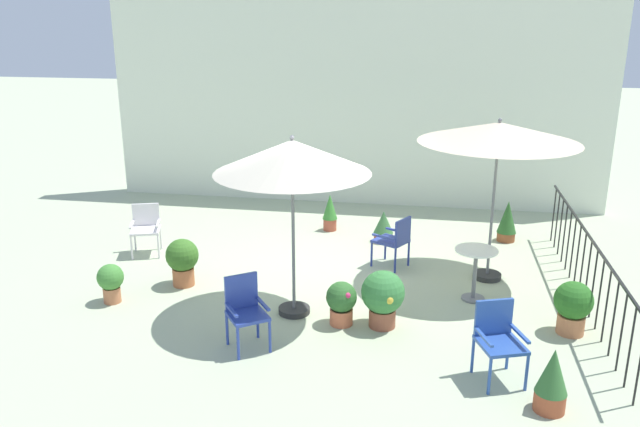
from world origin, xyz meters
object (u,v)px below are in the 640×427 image
Objects in this scene: patio_umbrella_1 at (499,134)px; patio_chair_1 at (498,336)px; potted_plant_2 at (573,305)px; potted_plant_8 at (383,296)px; patio_chair_0 at (146,225)px; potted_plant_4 at (507,221)px; patio_chair_2 at (395,238)px; patio_umbrella_0 at (292,158)px; potted_plant_3 at (383,226)px; patio_chair_3 at (245,307)px; potted_plant_5 at (182,259)px; potted_plant_1 at (341,301)px; potted_plant_0 at (330,212)px; cafe_table_0 at (475,265)px; potted_plant_6 at (552,380)px; potted_plant_7 at (111,281)px.

patio_umbrella_1 is 2.80× the size of patio_chair_1.
potted_plant_2 is 2.45m from potted_plant_8.
patio_chair_0 is 1.12× the size of potted_plant_4.
potted_plant_2 is at bearing -38.17° from patio_chair_2.
patio_umbrella_1 is at bearing 32.22° from patio_umbrella_0.
patio_chair_3 is at bearing -108.45° from potted_plant_3.
potted_plant_1 is at bearing -18.65° from potted_plant_5.
potted_plant_4 reaches higher than potted_plant_0.
potted_plant_4 is at bearing 74.94° from cafe_table_0.
potted_plant_1 is (0.69, -0.22, -1.88)m from patio_umbrella_0.
patio_umbrella_0 is at bearing -160.41° from cafe_table_0.
potted_plant_8 is at bearing -14.99° from potted_plant_5.
patio_umbrella_1 is 4.05m from potted_plant_6.
cafe_table_0 reaches higher than potted_plant_4.
patio_umbrella_1 reaches higher than patio_chair_3.
potted_plant_5 is (-5.56, 0.61, 0.02)m from potted_plant_2.
patio_chair_2 is 2.13m from potted_plant_8.
patio_umbrella_1 is at bearing 18.81° from potted_plant_7.
potted_plant_0 is at bearing 156.20° from potted_plant_3.
patio_chair_2 is at bearing -139.79° from potted_plant_4.
cafe_table_0 is 1.09× the size of potted_plant_0.
potted_plant_3 is at bearing 140.96° from patio_umbrella_1.
potted_plant_1 is at bearing -95.01° from potted_plant_3.
potted_plant_0 reaches higher than potted_plant_3.
potted_plant_3 is at bearing 123.40° from cafe_table_0.
patio_chair_3 is at bearing -144.30° from potted_plant_1.
potted_plant_7 is at bearing 178.89° from potted_plant_8.
patio_umbrella_1 is at bearing 72.93° from cafe_table_0.
cafe_table_0 is 0.85× the size of patio_chair_3.
patio_chair_3 is (2.63, -2.88, 0.03)m from patio_chair_0.
patio_umbrella_0 is 3.35m from patio_chair_1.
potted_plant_3 is 0.73× the size of potted_plant_8.
patio_umbrella_0 is 3.49× the size of potted_plant_6.
potted_plant_5 is at bearing 161.01° from patio_umbrella_0.
patio_umbrella_0 is at bearing -107.41° from potted_plant_3.
patio_chair_1 is (-0.13, -2.96, -1.78)m from patio_umbrella_1.
potted_plant_6 is at bearing -32.84° from potted_plant_1.
potted_plant_5 is 1.10m from potted_plant_7.
patio_chair_3 is 1.36m from potted_plant_1.
patio_chair_3 is at bearing -119.52° from patio_chair_2.
potted_plant_0 is 1.18× the size of potted_plant_1.
potted_plant_2 is 1.92m from potted_plant_6.
potted_plant_1 is (-0.57, -2.16, -0.17)m from patio_chair_2.
patio_chair_0 is at bearing 169.86° from cafe_table_0.
patio_umbrella_0 is at bearing 68.37° from patio_chair_3.
patio_chair_0 is at bearing 148.27° from patio_umbrella_0.
cafe_table_0 is at bearing -107.07° from patio_umbrella_1.
patio_umbrella_0 is 4.07m from potted_plant_0.
patio_umbrella_1 is 6.06m from potted_plant_7.
patio_umbrella_0 reaches higher than potted_plant_3.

